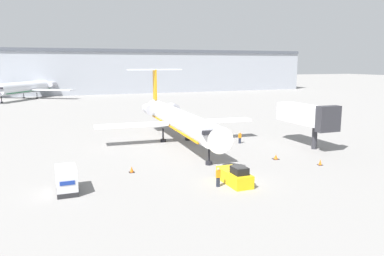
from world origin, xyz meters
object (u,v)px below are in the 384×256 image
at_px(traffic_cone_left, 132,170).
at_px(traffic_cone_right, 276,157).
at_px(worker_near_tug, 218,177).
at_px(worker_by_wing, 240,137).
at_px(luggage_cart, 66,180).
at_px(airplane_main, 177,118).
at_px(pushback_tug, 235,176).
at_px(traffic_cone_mid, 320,162).
at_px(airplane_parked_far_left, 28,87).
at_px(jet_bridge, 307,115).

distance_m(traffic_cone_left, traffic_cone_right, 17.70).
distance_m(worker_near_tug, worker_by_wing, 20.07).
bearing_deg(luggage_cart, worker_near_tug, -14.73).
relative_size(airplane_main, luggage_cart, 9.38).
xyz_separation_m(airplane_main, pushback_tug, (-1.11, -20.44, -2.85)).
relative_size(traffic_cone_right, traffic_cone_mid, 1.04).
bearing_deg(worker_by_wing, airplane_main, 153.40).
height_order(traffic_cone_right, airplane_parked_far_left, airplane_parked_far_left).
distance_m(worker_near_tug, jet_bridge, 22.58).
relative_size(airplane_main, traffic_cone_right, 45.00).
bearing_deg(traffic_cone_right, traffic_cone_left, 177.32).
distance_m(worker_by_wing, traffic_cone_right, 9.78).
bearing_deg(airplane_main, traffic_cone_right, -60.10).
distance_m(luggage_cart, traffic_cone_mid, 27.80).
relative_size(worker_by_wing, airplane_parked_far_left, 0.05).
height_order(airplane_main, worker_by_wing, airplane_main).
relative_size(worker_by_wing, traffic_cone_right, 2.38).
bearing_deg(pushback_tug, worker_near_tug, -171.45).
bearing_deg(luggage_cart, traffic_cone_right, 7.59).
xyz_separation_m(luggage_cart, traffic_cone_mid, (27.77, -0.88, -0.84)).
bearing_deg(airplane_main, airplane_parked_far_left, 105.77).
height_order(worker_near_tug, airplane_parked_far_left, airplane_parked_far_left).
bearing_deg(pushback_tug, airplane_parked_far_left, 102.18).
bearing_deg(traffic_cone_mid, airplane_main, 121.90).
distance_m(worker_by_wing, traffic_cone_mid, 14.24).
bearing_deg(jet_bridge, worker_by_wing, 147.12).
xyz_separation_m(airplane_parked_far_left, jet_bridge, (39.54, -92.26, 0.59)).
bearing_deg(pushback_tug, traffic_cone_mid, 10.92).
height_order(airplane_main, traffic_cone_right, airplane_main).
height_order(traffic_cone_left, traffic_cone_right, traffic_cone_left).
distance_m(pushback_tug, airplane_parked_far_left, 105.94).
height_order(worker_by_wing, jet_bridge, jet_bridge).
relative_size(worker_near_tug, worker_by_wing, 1.10).
xyz_separation_m(worker_by_wing, traffic_cone_right, (-0.28, -9.76, -0.61)).
height_order(luggage_cart, worker_near_tug, luggage_cart).
height_order(airplane_main, airplane_parked_far_left, airplane_parked_far_left).
distance_m(luggage_cart, worker_near_tug, 13.97).
height_order(airplane_parked_far_left, jet_bridge, airplane_parked_far_left).
distance_m(worker_near_tug, traffic_cone_right, 12.98).
relative_size(pushback_tug, airplane_parked_far_left, 0.14).
distance_m(pushback_tug, worker_near_tug, 1.95).
distance_m(traffic_cone_mid, airplane_parked_far_left, 106.98).
height_order(pushback_tug, traffic_cone_right, pushback_tug).
xyz_separation_m(pushback_tug, jet_bridge, (17.19, 11.25, 3.71)).
bearing_deg(worker_near_tug, airplane_main, 81.71).
bearing_deg(traffic_cone_right, airplane_parked_far_left, 107.97).
distance_m(worker_by_wing, jet_bridge, 9.95).
bearing_deg(worker_by_wing, pushback_tug, -119.95).
xyz_separation_m(worker_near_tug, traffic_cone_mid, (14.26, 2.67, -0.67)).
relative_size(luggage_cart, worker_near_tug, 1.84).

